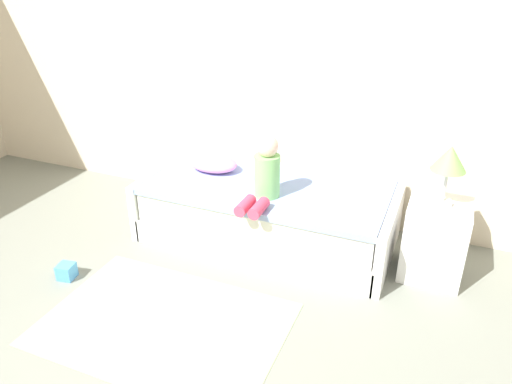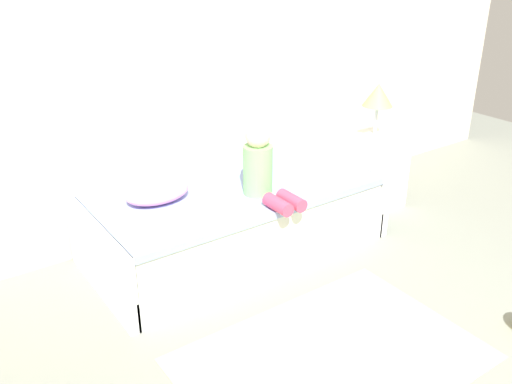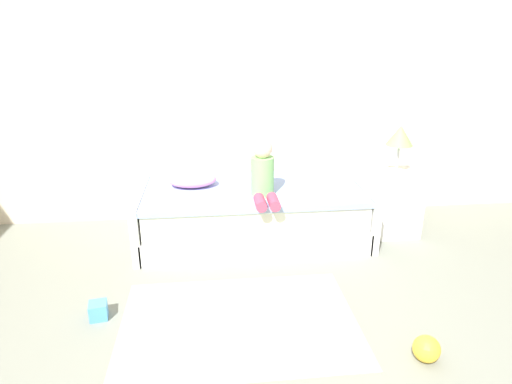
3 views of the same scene
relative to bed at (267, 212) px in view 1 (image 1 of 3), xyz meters
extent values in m
cube|color=beige|center=(-0.07, 0.60, 1.20)|extent=(7.20, 0.10, 2.90)
cube|color=white|center=(0.00, 0.00, -0.15)|extent=(2.00, 1.00, 0.20)
cube|color=white|center=(0.00, 0.00, 0.08)|extent=(1.94, 0.94, 0.25)
cube|color=#8CA5E0|center=(0.00, 0.00, 0.23)|extent=(1.98, 0.98, 0.05)
cube|color=white|center=(-1.02, 0.00, 0.00)|extent=(0.07, 1.00, 0.50)
cube|color=white|center=(1.02, 0.00, 0.00)|extent=(0.07, 1.00, 0.50)
cube|color=white|center=(1.35, -0.02, 0.05)|extent=(0.44, 0.44, 0.60)
cylinder|color=silver|center=(1.35, -0.02, 0.37)|extent=(0.15, 0.15, 0.03)
cylinder|color=silver|center=(1.35, -0.02, 0.50)|extent=(0.02, 0.02, 0.24)
cone|color=#8CCC66|center=(1.35, -0.02, 0.71)|extent=(0.24, 0.24, 0.18)
cylinder|color=#7FC672|center=(0.06, -0.18, 0.42)|extent=(0.20, 0.20, 0.34)
sphere|color=beige|center=(0.06, -0.18, 0.67)|extent=(0.17, 0.17, 0.17)
cylinder|color=#D83F60|center=(0.01, -0.48, 0.30)|extent=(0.09, 0.22, 0.09)
cylinder|color=#D83F60|center=(0.12, -0.48, 0.30)|extent=(0.09, 0.22, 0.09)
ellipsoid|color=#EA8CC6|center=(-0.55, 0.10, 0.32)|extent=(0.44, 0.30, 0.13)
cube|color=#B2D189|center=(-0.23, -1.30, -0.24)|extent=(1.60, 1.10, 0.01)
cube|color=#4C99E5|center=(-1.19, -1.14, -0.19)|extent=(0.14, 0.14, 0.12)
camera|label=1|loc=(1.32, -3.41, 2.00)|focal=34.43mm
camera|label=2|loc=(-1.94, -3.02, 1.84)|focal=39.06mm
camera|label=3|loc=(-0.38, -3.77, 1.63)|focal=30.69mm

